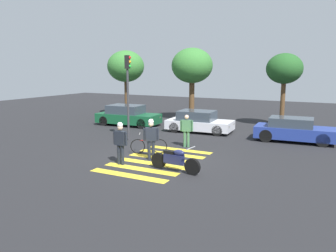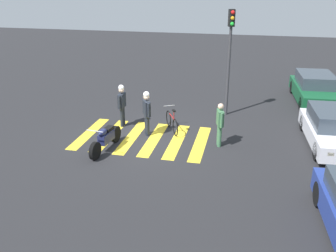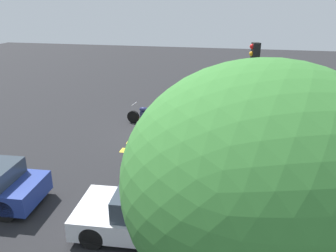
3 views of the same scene
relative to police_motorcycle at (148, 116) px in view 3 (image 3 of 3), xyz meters
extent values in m
plane|color=#232326|center=(-1.32, 0.98, -0.46)|extent=(60.00, 60.00, 0.00)
cylinder|color=black|center=(0.78, -0.09, -0.14)|extent=(0.64, 0.21, 0.63)
cylinder|color=black|center=(-0.76, 0.09, -0.14)|extent=(0.64, 0.21, 0.63)
cube|color=#1E234C|center=(-0.04, 0.00, 0.04)|extent=(0.83, 0.37, 0.36)
ellipsoid|color=#1E234C|center=(0.19, -0.02, 0.31)|extent=(0.50, 0.29, 0.24)
cube|color=black|center=(-0.24, 0.03, 0.28)|extent=(0.46, 0.29, 0.12)
cylinder|color=#A5A5AD|center=(0.70, -0.08, 0.56)|extent=(0.11, 0.62, 0.04)
torus|color=black|center=(-2.77, 1.69, -0.11)|extent=(0.63, 0.35, 0.69)
torus|color=black|center=(-1.85, 2.16, -0.11)|extent=(0.63, 0.35, 0.69)
cylinder|color=maroon|center=(-2.31, 1.92, 0.17)|extent=(0.73, 0.41, 0.04)
cylinder|color=maroon|center=(-2.04, 2.07, 0.34)|extent=(0.04, 0.04, 0.34)
cube|color=black|center=(-2.04, 2.07, 0.52)|extent=(0.22, 0.18, 0.06)
cylinder|color=#99999E|center=(-2.68, 1.73, 0.49)|extent=(0.24, 0.42, 0.03)
cylinder|color=#1E232D|center=(-2.48, -0.20, -0.04)|extent=(0.14, 0.14, 0.83)
cylinder|color=#1E232D|center=(-2.30, -0.20, -0.04)|extent=(0.14, 0.14, 0.83)
cube|color=#1E232D|center=(-2.39, -0.20, 0.66)|extent=(0.48, 0.21, 0.59)
sphere|color=beige|center=(-2.39, -0.20, 1.11)|extent=(0.22, 0.22, 0.22)
cylinder|color=#1E232D|center=(-2.68, -0.20, 0.66)|extent=(0.09, 0.09, 0.56)
cylinder|color=#1E232D|center=(-2.10, -0.21, 0.66)|extent=(0.09, 0.09, 0.56)
sphere|color=white|center=(-2.39, -0.20, 1.21)|extent=(0.24, 0.24, 0.24)
cylinder|color=#1E232D|center=(-1.75, 1.02, -0.04)|extent=(0.14, 0.14, 0.83)
cylinder|color=#1E232D|center=(-1.60, 1.11, -0.04)|extent=(0.14, 0.14, 0.83)
cube|color=#1E232D|center=(-1.67, 1.06, 0.67)|extent=(0.52, 0.42, 0.59)
sphere|color=beige|center=(-1.67, 1.06, 1.11)|extent=(0.22, 0.22, 0.22)
cylinder|color=#1E232D|center=(-1.93, 0.91, 0.67)|extent=(0.09, 0.09, 0.56)
cylinder|color=#1E232D|center=(-1.42, 1.21, 0.67)|extent=(0.09, 0.09, 0.56)
sphere|color=white|center=(-1.67, 1.06, 1.22)|extent=(0.24, 0.24, 0.24)
cylinder|color=#3F724C|center=(-1.20, 3.96, -0.05)|extent=(0.14, 0.14, 0.81)
cylinder|color=#3F724C|center=(-1.37, 3.91, -0.05)|extent=(0.14, 0.14, 0.81)
cube|color=#3F724C|center=(-1.29, 3.93, 0.64)|extent=(0.51, 0.32, 0.57)
sphere|color=beige|center=(-1.29, 3.93, 1.08)|extent=(0.22, 0.22, 0.22)
cylinder|color=#3F724C|center=(-1.01, 4.01, 0.64)|extent=(0.09, 0.09, 0.54)
cylinder|color=#3F724C|center=(-1.56, 3.86, 0.64)|extent=(0.09, 0.09, 0.54)
cube|color=yellow|center=(-1.32, -1.27, -0.45)|extent=(3.27, 0.45, 0.01)
cube|color=yellow|center=(-1.32, -0.37, -0.45)|extent=(3.27, 0.45, 0.01)
cube|color=yellow|center=(-1.32, 0.53, -0.45)|extent=(3.27, 0.45, 0.01)
cube|color=yellow|center=(-1.32, 1.43, -0.45)|extent=(3.27, 0.45, 0.01)
cube|color=yellow|center=(-1.32, 2.33, -0.45)|extent=(3.27, 0.45, 0.01)
cube|color=yellow|center=(-1.32, 3.23, -0.45)|extent=(3.27, 0.45, 0.01)
cylinder|color=black|center=(-6.07, 7.36, -0.13)|extent=(0.67, 0.26, 0.66)
cube|color=#F2EDCC|center=(-5.50, 8.81, 0.14)|extent=(0.09, 0.20, 0.12)
cube|color=#F2EDCC|center=(-5.43, 7.62, 0.14)|extent=(0.09, 0.20, 0.12)
cylinder|color=black|center=(-0.94, 9.00, -0.14)|extent=(0.65, 0.26, 0.64)
cylinder|color=black|center=(-0.83, 7.33, -0.14)|extent=(0.65, 0.26, 0.64)
cylinder|color=black|center=(-3.66, 8.83, -0.14)|extent=(0.65, 0.26, 0.64)
cylinder|color=black|center=(-3.56, 7.16, -0.14)|extent=(0.65, 0.26, 0.64)
cube|color=silver|center=(-2.25, 8.08, 0.00)|extent=(4.12, 2.13, 0.56)
cube|color=#333D47|center=(-2.45, 8.07, 0.57)|extent=(2.27, 1.79, 0.59)
cube|color=#F2EDCC|center=(-0.32, 8.80, 0.08)|extent=(0.09, 0.20, 0.12)
cube|color=#F2EDCC|center=(-0.25, 7.59, 0.08)|extent=(0.09, 0.20, 0.12)
cylinder|color=black|center=(1.94, 8.45, -0.11)|extent=(0.70, 0.26, 0.68)
cylinder|color=black|center=(2.03, 6.97, -0.11)|extent=(0.70, 0.26, 0.68)
cylinder|color=#38383D|center=(-4.78, 3.92, 1.50)|extent=(0.12, 0.12, 3.91)
cube|color=black|center=(-4.78, 3.92, 3.81)|extent=(0.31, 0.31, 0.70)
sphere|color=red|center=(-4.65, 3.97, 4.04)|extent=(0.16, 0.16, 0.16)
sphere|color=orange|center=(-4.65, 3.97, 3.81)|extent=(0.16, 0.16, 0.16)
sphere|color=green|center=(-4.65, 3.97, 3.58)|extent=(0.16, 0.16, 0.16)
ellipsoid|color=#387A33|center=(-4.56, 12.09, 3.66)|extent=(3.04, 3.04, 2.59)
camera|label=1|loc=(5.60, -11.36, 3.51)|focal=36.30mm
camera|label=2|loc=(11.34, 4.84, 5.31)|focal=39.53mm
camera|label=3|loc=(-4.21, 15.41, 5.49)|focal=35.99mm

